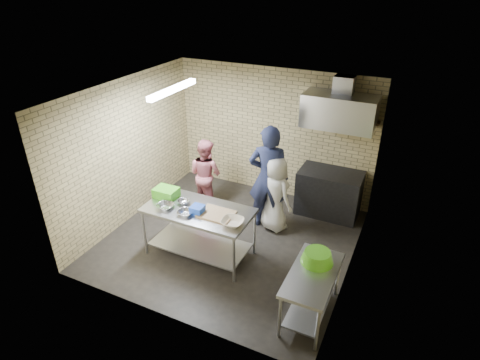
# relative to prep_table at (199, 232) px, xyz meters

# --- Properties ---
(floor) EXTENTS (4.20, 4.20, 0.00)m
(floor) POSITION_rel_prep_table_xyz_m (0.29, 0.57, -0.44)
(floor) COLOR black
(floor) RESTS_ON ground
(ceiling) EXTENTS (4.20, 4.20, 0.00)m
(ceiling) POSITION_rel_prep_table_xyz_m (0.29, 0.57, 2.26)
(ceiling) COLOR black
(ceiling) RESTS_ON ground
(back_wall) EXTENTS (4.20, 0.06, 2.70)m
(back_wall) POSITION_rel_prep_table_xyz_m (0.29, 2.57, 0.91)
(back_wall) COLOR tan
(back_wall) RESTS_ON ground
(front_wall) EXTENTS (4.20, 0.06, 2.70)m
(front_wall) POSITION_rel_prep_table_xyz_m (0.29, -1.43, 0.91)
(front_wall) COLOR tan
(front_wall) RESTS_ON ground
(left_wall) EXTENTS (0.06, 4.00, 2.70)m
(left_wall) POSITION_rel_prep_table_xyz_m (-1.81, 0.57, 0.91)
(left_wall) COLOR tan
(left_wall) RESTS_ON ground
(right_wall) EXTENTS (0.06, 4.00, 2.70)m
(right_wall) POSITION_rel_prep_table_xyz_m (2.39, 0.57, 0.91)
(right_wall) COLOR tan
(right_wall) RESTS_ON ground
(prep_table) EXTENTS (1.78, 0.89, 0.89)m
(prep_table) POSITION_rel_prep_table_xyz_m (0.00, 0.00, 0.00)
(prep_table) COLOR #B2B4B9
(prep_table) RESTS_ON floor
(side_counter) EXTENTS (0.60, 1.20, 0.75)m
(side_counter) POSITION_rel_prep_table_xyz_m (2.09, -0.53, -0.07)
(side_counter) COLOR silver
(side_counter) RESTS_ON floor
(stove) EXTENTS (1.20, 0.70, 0.90)m
(stove) POSITION_rel_prep_table_xyz_m (1.64, 2.22, 0.01)
(stove) COLOR black
(stove) RESTS_ON floor
(range_hood) EXTENTS (1.30, 0.60, 0.60)m
(range_hood) POSITION_rel_prep_table_xyz_m (1.64, 2.27, 1.66)
(range_hood) COLOR silver
(range_hood) RESTS_ON back_wall
(hood_duct) EXTENTS (0.35, 0.30, 0.30)m
(hood_duct) POSITION_rel_prep_table_xyz_m (1.64, 2.42, 2.11)
(hood_duct) COLOR #A5A8AD
(hood_duct) RESTS_ON back_wall
(wall_shelf) EXTENTS (0.80, 0.20, 0.04)m
(wall_shelf) POSITION_rel_prep_table_xyz_m (1.94, 2.46, 1.48)
(wall_shelf) COLOR #3F2B19
(wall_shelf) RESTS_ON back_wall
(fluorescent_fixture) EXTENTS (0.10, 1.25, 0.08)m
(fluorescent_fixture) POSITION_rel_prep_table_xyz_m (-0.71, 0.57, 2.20)
(fluorescent_fixture) COLOR white
(fluorescent_fixture) RESTS_ON ceiling
(green_crate) EXTENTS (0.40, 0.30, 0.16)m
(green_crate) POSITION_rel_prep_table_xyz_m (-0.70, 0.12, 0.52)
(green_crate) COLOR green
(green_crate) RESTS_ON prep_table
(blue_tub) EXTENTS (0.20, 0.20, 0.13)m
(blue_tub) POSITION_rel_prep_table_xyz_m (0.05, -0.10, 0.51)
(blue_tub) COLOR blue
(blue_tub) RESTS_ON prep_table
(cutting_board) EXTENTS (0.54, 0.41, 0.03)m
(cutting_board) POSITION_rel_prep_table_xyz_m (0.35, -0.02, 0.46)
(cutting_board) COLOR tan
(cutting_board) RESTS_ON prep_table
(mixing_bowl_a) EXTENTS (0.29, 0.29, 0.07)m
(mixing_bowl_a) POSITION_rel_prep_table_xyz_m (-0.50, -0.20, 0.48)
(mixing_bowl_a) COLOR silver
(mixing_bowl_a) RESTS_ON prep_table
(mixing_bowl_b) EXTENTS (0.22, 0.22, 0.07)m
(mixing_bowl_b) POSITION_rel_prep_table_xyz_m (-0.30, 0.05, 0.48)
(mixing_bowl_b) COLOR #AFB0B6
(mixing_bowl_b) RESTS_ON prep_table
(mixing_bowl_c) EXTENTS (0.27, 0.27, 0.06)m
(mixing_bowl_c) POSITION_rel_prep_table_xyz_m (-0.10, -0.22, 0.48)
(mixing_bowl_c) COLOR silver
(mixing_bowl_c) RESTS_ON prep_table
(ceramic_bowl) EXTENTS (0.36, 0.36, 0.08)m
(ceramic_bowl) POSITION_rel_prep_table_xyz_m (0.70, -0.15, 0.49)
(ceramic_bowl) COLOR beige
(ceramic_bowl) RESTS_ON prep_table
(green_basin) EXTENTS (0.46, 0.46, 0.17)m
(green_basin) POSITION_rel_prep_table_xyz_m (2.07, -0.28, 0.39)
(green_basin) COLOR #59C626
(green_basin) RESTS_ON side_counter
(bottle_red) EXTENTS (0.07, 0.07, 0.18)m
(bottle_red) POSITION_rel_prep_table_xyz_m (1.69, 2.46, 1.59)
(bottle_red) COLOR #B22619
(bottle_red) RESTS_ON wall_shelf
(man_navy) EXTENTS (0.82, 0.63, 2.01)m
(man_navy) POSITION_rel_prep_table_xyz_m (0.71, 1.30, 0.56)
(man_navy) COLOR #151835
(man_navy) RESTS_ON floor
(woman_pink) EXTENTS (0.82, 0.69, 1.47)m
(woman_pink) POSITION_rel_prep_table_xyz_m (-0.67, 1.40, 0.29)
(woman_pink) COLOR #C76977
(woman_pink) RESTS_ON floor
(woman_white) EXTENTS (0.86, 0.76, 1.47)m
(woman_white) POSITION_rel_prep_table_xyz_m (0.86, 1.28, 0.29)
(woman_white) COLOR silver
(woman_white) RESTS_ON floor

